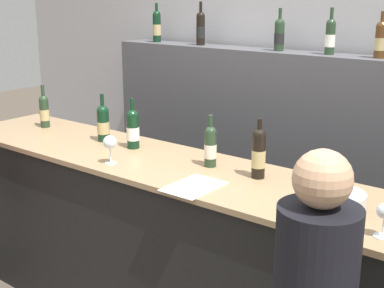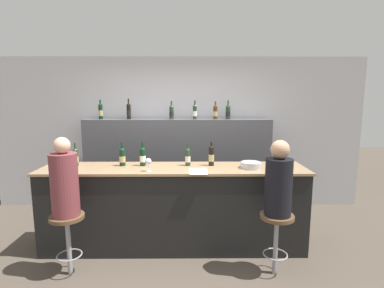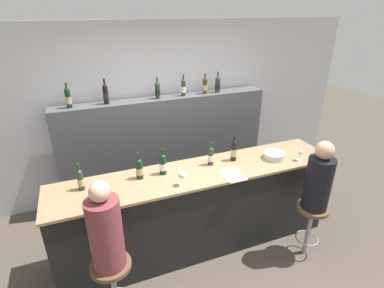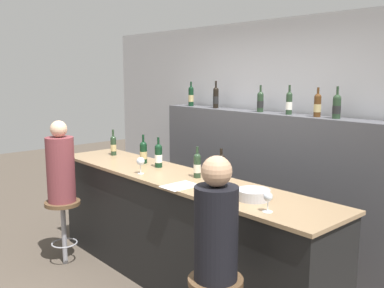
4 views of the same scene
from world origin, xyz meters
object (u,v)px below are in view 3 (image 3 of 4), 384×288
Objects in this scene: wine_bottle_counter_3 at (211,156)px; wine_glass_1 at (300,153)px; wine_bottle_backbar_0 at (68,98)px; bar_stool_right at (311,217)px; wine_bottle_backbar_3 at (183,87)px; wine_bottle_backbar_1 at (106,94)px; wine_bottle_counter_4 at (234,150)px; wine_glass_0 at (182,175)px; metal_bowl at (274,156)px; wine_bottle_backbar_4 at (205,85)px; wine_bottle_counter_2 at (163,164)px; guest_seated_left at (105,231)px; wine_bottle_counter_1 at (139,168)px; guest_seated_right at (319,179)px; wine_bottle_counter_0 at (80,179)px; bar_stool_left at (112,276)px; wine_bottle_backbar_2 at (157,90)px.

wine_bottle_counter_3 is 2.03× the size of wine_glass_1.
wine_bottle_backbar_0 is 2.29× the size of wine_glass_1.
wine_bottle_counter_3 is 0.42× the size of bar_stool_right.
wine_bottle_backbar_0 is 1.04× the size of wine_bottle_backbar_3.
wine_glass_1 is 0.21× the size of bar_stool_right.
wine_bottle_backbar_1 reaches higher than wine_bottle_counter_3.
wine_bottle_counter_3 is 0.30m from wine_bottle_counter_4.
wine_glass_0 is (0.98, -1.51, -0.52)m from wine_bottle_backbar_0.
wine_bottle_counter_4 reaches higher than metal_bowl.
wine_bottle_backbar_3 is 0.34m from wine_bottle_backbar_4.
guest_seated_left is (-0.71, -0.72, -0.13)m from wine_bottle_counter_2.
wine_bottle_counter_1 is 1.94m from guest_seated_right.
wine_bottle_counter_1 is at bearing -128.11° from wine_bottle_backbar_3.
wine_glass_0 is 1.49m from guest_seated_right.
metal_bowl is at bearing -6.00° from wine_bottle_counter_2.
wine_bottle_counter_0 is 2.30m from wine_bottle_backbar_4.
guest_seated_left is at bearing -134.86° from wine_bottle_counter_2.
bar_stool_right is at bearing -100.64° from wine_glass_1.
metal_bowl is (1.25, 0.15, -0.08)m from wine_glass_0.
wine_glass_1 is at bearing 10.19° from bar_stool_left.
wine_glass_0 is at bearing -97.12° from wine_bottle_backbar_2.
wine_bottle_counter_4 is 1.03× the size of wine_bottle_backbar_2.
wine_bottle_counter_1 is 0.84m from wine_bottle_counter_3.
wine_bottle_backbar_2 is (1.17, -0.00, -0.02)m from wine_bottle_backbar_0.
wine_bottle_counter_2 is 1.21× the size of metal_bowl.
wine_bottle_backbar_0 is 1.27× the size of metal_bowl.
wine_bottle_counter_1 is at bearing -180.00° from wine_bottle_counter_2.
wine_glass_0 is 1.62m from bar_stool_right.
wine_bottle_backbar_4 is 1.16× the size of metal_bowl.
wine_bottle_counter_0 is at bearing -147.30° from wine_bottle_backbar_4.
wine_bottle_counter_2 is 1.37m from metal_bowl.
wine_bottle_counter_1 reaches higher than wine_bottle_counter_3.
wine_bottle_backbar_0 reaches higher than metal_bowl.
wine_bottle_backbar_1 is at bearing 108.97° from wine_glass_0.
metal_bowl is at bearing -51.91° from wine_bottle_backbar_2.
wine_bottle_counter_0 is 0.86m from wine_bottle_counter_2.
wine_bottle_counter_3 is 0.34× the size of guest_seated_left.
wine_bottle_counter_2 is 1.02m from guest_seated_left.
wine_bottle_backbar_1 is at bearing 135.28° from bar_stool_right.
wine_bottle_counter_3 is at bearing 169.64° from metal_bowl.
wine_bottle_counter_2 is 0.36× the size of guest_seated_left.
guest_seated_left is (0.00, 0.00, 0.52)m from bar_stool_left.
guest_seated_right reaches higher than wine_bottle_counter_3.
wine_bottle_backbar_4 is (0.15, 1.21, 0.49)m from wine_bottle_counter_4.
wine_bottle_counter_1 is 1.91× the size of wine_glass_0.
bar_stool_left is at bearing -85.36° from wine_bottle_backbar_0.
wine_glass_1 is 0.17× the size of guest_seated_left.
wine_bottle_backbar_3 is at bearing 53.97° from bar_stool_left.
wine_bottle_counter_2 is 0.45× the size of bar_stool_right.
wine_bottle_backbar_1 is 2.40× the size of wine_glass_1.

